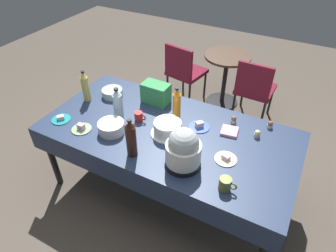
{
  "coord_description": "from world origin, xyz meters",
  "views": [
    {
      "loc": [
        0.92,
        -1.74,
        2.38
      ],
      "look_at": [
        0.0,
        0.0,
        0.8
      ],
      "focal_mm": 31.52,
      "sensor_mm": 36.0,
      "label": 1
    }
  ],
  "objects_px": {
    "dessert_plate_cream": "(226,158)",
    "round_cafe_table": "(226,71)",
    "dessert_plate_teal": "(61,119)",
    "frosted_layer_cake": "(168,128)",
    "soda_bottle_orange_juice": "(177,104)",
    "slow_cooker": "(183,150)",
    "maroon_chair_left": "(184,70)",
    "soda_bottle_cola": "(131,139)",
    "dessert_plate_cobalt": "(199,126)",
    "soda_bottle_ginger_ale": "(85,87)",
    "coffee_mug_red": "(139,116)",
    "glass_salad_bowl": "(112,93)",
    "ceramic_snack_bowl": "(111,127)",
    "cupcake_lemon": "(234,119)",
    "dessert_plate_sage": "(81,128)",
    "soda_bottle_water": "(118,104)",
    "soda_carton": "(156,93)",
    "potluck_table": "(168,136)",
    "maroon_chair_right": "(254,87)",
    "cupcake_berry": "(257,134)",
    "coffee_mug_olive": "(225,184)",
    "cupcake_vanilla": "(270,125)"
  },
  "relations": [
    {
      "from": "potluck_table",
      "to": "glass_salad_bowl",
      "type": "xyz_separation_m",
      "value": [
        -0.75,
        0.23,
        0.1
      ]
    },
    {
      "from": "maroon_chair_right",
      "to": "round_cafe_table",
      "type": "height_order",
      "value": "maroon_chair_right"
    },
    {
      "from": "potluck_table",
      "to": "dessert_plate_teal",
      "type": "bearing_deg",
      "value": -161.0
    },
    {
      "from": "potluck_table",
      "to": "soda_bottle_orange_juice",
      "type": "height_order",
      "value": "soda_bottle_orange_juice"
    },
    {
      "from": "dessert_plate_cream",
      "to": "dessert_plate_teal",
      "type": "relative_size",
      "value": 1.02
    },
    {
      "from": "slow_cooker",
      "to": "maroon_chair_left",
      "type": "xyz_separation_m",
      "value": [
        -0.85,
        1.82,
        -0.41
      ]
    },
    {
      "from": "ceramic_snack_bowl",
      "to": "soda_bottle_cola",
      "type": "bearing_deg",
      "value": -25.53
    },
    {
      "from": "soda_bottle_cola",
      "to": "soda_bottle_orange_juice",
      "type": "distance_m",
      "value": 0.59
    },
    {
      "from": "glass_salad_bowl",
      "to": "cupcake_lemon",
      "type": "distance_m",
      "value": 1.23
    },
    {
      "from": "dessert_plate_cream",
      "to": "round_cafe_table",
      "type": "height_order",
      "value": "dessert_plate_cream"
    },
    {
      "from": "soda_bottle_ginger_ale",
      "to": "maroon_chair_left",
      "type": "relative_size",
      "value": 0.37
    },
    {
      "from": "coffee_mug_olive",
      "to": "maroon_chair_left",
      "type": "bearing_deg",
      "value": 122.64
    },
    {
      "from": "dessert_plate_sage",
      "to": "soda_bottle_orange_juice",
      "type": "height_order",
      "value": "soda_bottle_orange_juice"
    },
    {
      "from": "dessert_plate_teal",
      "to": "frosted_layer_cake",
      "type": "bearing_deg",
      "value": 16.56
    },
    {
      "from": "dessert_plate_sage",
      "to": "cupcake_berry",
      "type": "bearing_deg",
      "value": 24.29
    },
    {
      "from": "dessert_plate_cream",
      "to": "dessert_plate_teal",
      "type": "bearing_deg",
      "value": -171.62
    },
    {
      "from": "dessert_plate_cream",
      "to": "soda_bottle_cola",
      "type": "xyz_separation_m",
      "value": [
        -0.67,
        -0.29,
        0.15
      ]
    },
    {
      "from": "slow_cooker",
      "to": "cupcake_vanilla",
      "type": "bearing_deg",
      "value": 57.86
    },
    {
      "from": "dessert_plate_cream",
      "to": "maroon_chair_right",
      "type": "relative_size",
      "value": 0.21
    },
    {
      "from": "dessert_plate_teal",
      "to": "maroon_chair_right",
      "type": "xyz_separation_m",
      "value": [
        1.33,
        1.83,
        -0.27
      ]
    },
    {
      "from": "dessert_plate_sage",
      "to": "soda_bottle_cola",
      "type": "relative_size",
      "value": 0.51
    },
    {
      "from": "dessert_plate_cream",
      "to": "soda_bottle_ginger_ale",
      "type": "height_order",
      "value": "soda_bottle_ginger_ale"
    },
    {
      "from": "dessert_plate_cobalt",
      "to": "dessert_plate_sage",
      "type": "bearing_deg",
      "value": -150.24
    },
    {
      "from": "maroon_chair_right",
      "to": "round_cafe_table",
      "type": "bearing_deg",
      "value": 153.31
    },
    {
      "from": "ceramic_snack_bowl",
      "to": "coffee_mug_olive",
      "type": "bearing_deg",
      "value": -7.38
    },
    {
      "from": "dessert_plate_teal",
      "to": "soda_bottle_orange_juice",
      "type": "height_order",
      "value": "soda_bottle_orange_juice"
    },
    {
      "from": "glass_salad_bowl",
      "to": "ceramic_snack_bowl",
      "type": "distance_m",
      "value": 0.57
    },
    {
      "from": "glass_salad_bowl",
      "to": "soda_bottle_orange_juice",
      "type": "height_order",
      "value": "soda_bottle_orange_juice"
    },
    {
      "from": "maroon_chair_left",
      "to": "cupcake_lemon",
      "type": "bearing_deg",
      "value": -47.95
    },
    {
      "from": "slow_cooker",
      "to": "dessert_plate_sage",
      "type": "bearing_deg",
      "value": -177.91
    },
    {
      "from": "soda_bottle_ginger_ale",
      "to": "coffee_mug_red",
      "type": "bearing_deg",
      "value": -4.27
    },
    {
      "from": "dessert_plate_sage",
      "to": "soda_bottle_water",
      "type": "distance_m",
      "value": 0.38
    },
    {
      "from": "soda_bottle_water",
      "to": "soda_carton",
      "type": "bearing_deg",
      "value": 62.31
    },
    {
      "from": "dessert_plate_sage",
      "to": "coffee_mug_red",
      "type": "relative_size",
      "value": 1.53
    },
    {
      "from": "cupcake_lemon",
      "to": "maroon_chair_left",
      "type": "distance_m",
      "value": 1.56
    },
    {
      "from": "glass_salad_bowl",
      "to": "ceramic_snack_bowl",
      "type": "height_order",
      "value": "ceramic_snack_bowl"
    },
    {
      "from": "soda_bottle_ginger_ale",
      "to": "soda_carton",
      "type": "relative_size",
      "value": 1.22
    },
    {
      "from": "soda_bottle_cola",
      "to": "maroon_chair_right",
      "type": "relative_size",
      "value": 0.4
    },
    {
      "from": "cupcake_vanilla",
      "to": "soda_bottle_ginger_ale",
      "type": "distance_m",
      "value": 1.75
    },
    {
      "from": "dessert_plate_cream",
      "to": "dessert_plate_teal",
      "type": "height_order",
      "value": "dessert_plate_cream"
    },
    {
      "from": "soda_bottle_water",
      "to": "round_cafe_table",
      "type": "xyz_separation_m",
      "value": [
        0.45,
        1.76,
        -0.39
      ]
    },
    {
      "from": "glass_salad_bowl",
      "to": "coffee_mug_olive",
      "type": "distance_m",
      "value": 1.53
    },
    {
      "from": "coffee_mug_olive",
      "to": "soda_bottle_ginger_ale",
      "type": "bearing_deg",
      "value": 164.74
    },
    {
      "from": "coffee_mug_red",
      "to": "soda_bottle_cola",
      "type": "bearing_deg",
      "value": -64.46
    },
    {
      "from": "dessert_plate_cobalt",
      "to": "soda_bottle_ginger_ale",
      "type": "xyz_separation_m",
      "value": [
        -1.15,
        -0.12,
        0.13
      ]
    },
    {
      "from": "dessert_plate_cream",
      "to": "coffee_mug_red",
      "type": "relative_size",
      "value": 1.54
    },
    {
      "from": "potluck_table",
      "to": "cupcake_lemon",
      "type": "relative_size",
      "value": 32.59
    },
    {
      "from": "slow_cooker",
      "to": "round_cafe_table",
      "type": "relative_size",
      "value": 0.46
    },
    {
      "from": "cupcake_berry",
      "to": "coffee_mug_olive",
      "type": "bearing_deg",
      "value": -94.47
    },
    {
      "from": "cupcake_lemon",
      "to": "soda_bottle_cola",
      "type": "xyz_separation_m",
      "value": [
        -0.57,
        -0.76,
        0.13
      ]
    }
  ]
}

